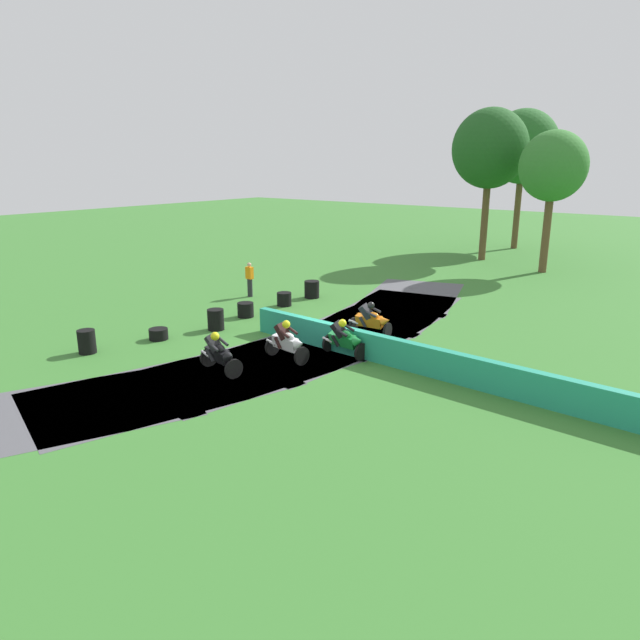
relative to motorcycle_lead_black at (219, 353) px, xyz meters
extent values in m
plane|color=#38752D|center=(0.73, 3.96, -0.64)|extent=(120.00, 120.00, 0.00)
cube|color=#515156|center=(-1.38, -4.63, -0.64)|extent=(6.64, 8.17, 0.01)
cube|color=#515156|center=(-0.35, -1.85, -0.64)|extent=(6.01, 8.00, 0.01)
cube|color=#515156|center=(0.35, 1.02, -0.64)|extent=(5.29, 7.72, 0.01)
cube|color=#515156|center=(0.69, 3.96, -0.64)|extent=(4.49, 7.33, 0.01)
cube|color=#515156|center=(0.67, 6.92, -0.64)|extent=(4.56, 7.37, 0.01)
cube|color=#515156|center=(0.30, 9.85, -0.64)|extent=(5.36, 7.75, 0.01)
cube|color=#515156|center=(-0.42, 12.72, -0.64)|extent=(6.07, 8.02, 0.01)
cube|color=#239375|center=(5.44, 3.70, -0.19)|extent=(15.03, 1.13, 0.90)
cylinder|color=black|center=(0.63, -0.02, -0.35)|extent=(0.22, 0.74, 0.73)
cylinder|color=black|center=(-0.74, 0.24, -0.35)|extent=(0.22, 0.74, 0.73)
cube|color=black|center=(-0.07, 0.03, -0.06)|extent=(1.05, 0.55, 0.46)
ellipsoid|color=black|center=(0.09, -0.07, 0.19)|extent=(0.49, 0.41, 0.30)
cone|color=black|center=(0.59, -0.12, 0.05)|extent=(0.45, 0.44, 0.47)
cylinder|color=#B2B2B7|center=(-0.68, 0.05, -0.17)|extent=(0.42, 0.17, 0.18)
cube|color=#28282D|center=(-0.17, -0.05, 0.31)|extent=(0.55, 0.41, 0.62)
sphere|color=yellow|center=(0.04, -0.16, 0.58)|extent=(0.26, 0.26, 0.26)
cylinder|color=#28282D|center=(0.14, 0.06, 0.38)|extent=(0.44, 0.15, 0.24)
cylinder|color=#28282D|center=(0.07, -0.28, 0.29)|extent=(0.44, 0.15, 0.24)
cylinder|color=#28282D|center=(-0.22, 0.23, 0.00)|extent=(0.30, 0.19, 0.42)
cylinder|color=#28282D|center=(-0.28, -0.11, -0.09)|extent=(0.30, 0.19, 0.42)
cylinder|color=black|center=(1.51, 2.07, -0.35)|extent=(0.17, 0.68, 0.68)
cylinder|color=black|center=(0.12, 2.24, -0.35)|extent=(0.17, 0.68, 0.68)
cube|color=silver|center=(0.81, 2.12, -0.05)|extent=(1.03, 0.45, 0.43)
ellipsoid|color=silver|center=(0.98, 2.06, 0.21)|extent=(0.47, 0.36, 0.28)
cone|color=silver|center=(1.48, 2.02, 0.07)|extent=(0.43, 0.39, 0.44)
cylinder|color=#B2B2B7|center=(0.20, 2.08, -0.15)|extent=(0.42, 0.14, 0.17)
cube|color=#331919|center=(0.72, 2.08, 0.33)|extent=(0.53, 0.36, 0.60)
sphere|color=yellow|center=(0.93, 2.01, 0.61)|extent=(0.26, 0.26, 0.26)
cylinder|color=#331919|center=(1.02, 2.22, 0.38)|extent=(0.43, 0.13, 0.24)
cylinder|color=#331919|center=(0.98, 1.86, 0.33)|extent=(0.43, 0.13, 0.24)
cylinder|color=#331919|center=(0.65, 2.32, -0.01)|extent=(0.29, 0.15, 0.42)
cylinder|color=#331919|center=(0.61, 1.96, -0.05)|extent=(0.29, 0.15, 0.42)
cylinder|color=black|center=(2.75, 3.57, -0.36)|extent=(0.16, 0.76, 0.75)
cylinder|color=black|center=(1.36, 3.71, -0.36)|extent=(0.16, 0.76, 0.75)
cube|color=#198438|center=(2.04, 3.55, -0.07)|extent=(1.03, 0.48, 0.47)
ellipsoid|color=#198438|center=(2.22, 3.46, 0.18)|extent=(0.47, 0.38, 0.31)
cone|color=#198438|center=(2.72, 3.45, 0.04)|extent=(0.43, 0.44, 0.48)
cylinder|color=#B2B2B7|center=(1.44, 3.52, -0.18)|extent=(0.42, 0.13, 0.18)
cube|color=black|center=(1.95, 3.45, 0.29)|extent=(0.53, 0.44, 0.63)
sphere|color=yellow|center=(2.16, 3.34, 0.56)|extent=(0.26, 0.26, 0.26)
cylinder|color=black|center=(2.25, 3.58, 0.37)|extent=(0.43, 0.12, 0.24)
cylinder|color=black|center=(2.21, 3.24, 0.26)|extent=(0.43, 0.12, 0.24)
cylinder|color=black|center=(1.88, 3.73, 0.00)|extent=(0.29, 0.22, 0.42)
cylinder|color=black|center=(1.85, 3.39, -0.11)|extent=(0.29, 0.22, 0.42)
cylinder|color=black|center=(2.19, 6.13, -0.35)|extent=(0.16, 0.74, 0.74)
cylinder|color=black|center=(0.79, 6.00, -0.35)|extent=(0.16, 0.74, 0.74)
cube|color=orange|center=(1.50, 5.98, -0.07)|extent=(1.03, 0.47, 0.46)
ellipsoid|color=orange|center=(1.68, 5.93, 0.19)|extent=(0.47, 0.37, 0.31)
cone|color=orange|center=(2.18, 6.01, 0.05)|extent=(0.41, 0.40, 0.47)
cylinder|color=#B2B2B7|center=(0.91, 5.83, -0.17)|extent=(0.42, 0.16, 0.18)
cube|color=#28282D|center=(1.43, 5.87, 0.30)|extent=(0.51, 0.45, 0.62)
sphere|color=black|center=(1.65, 5.82, 0.57)|extent=(0.26, 0.26, 0.26)
cylinder|color=#28282D|center=(1.69, 6.07, 0.38)|extent=(0.43, 0.18, 0.24)
cylinder|color=#28282D|center=(1.72, 5.72, 0.28)|extent=(0.43, 0.18, 0.24)
cylinder|color=#28282D|center=(1.30, 6.13, 0.00)|extent=(0.27, 0.22, 0.42)
cylinder|color=#28282D|center=(1.34, 5.79, -0.09)|extent=(0.27, 0.22, 0.42)
cylinder|color=black|center=(-4.93, -1.39, -0.54)|extent=(0.58, 0.58, 0.20)
cylinder|color=black|center=(-4.93, -1.39, -0.34)|extent=(0.58, 0.58, 0.20)
cylinder|color=black|center=(-4.93, -1.39, -0.14)|extent=(0.58, 0.58, 0.20)
cylinder|color=black|center=(-4.93, -1.39, 0.06)|extent=(0.58, 0.58, 0.20)
cylinder|color=black|center=(-4.30, 1.02, -0.54)|extent=(0.67, 0.67, 0.20)
cylinder|color=black|center=(-4.30, 1.02, -0.34)|extent=(0.67, 0.67, 0.20)
cylinder|color=black|center=(-3.58, 3.12, -0.54)|extent=(0.62, 0.62, 0.20)
cylinder|color=black|center=(-3.58, 3.12, -0.34)|extent=(0.62, 0.62, 0.20)
cylinder|color=black|center=(-3.58, 3.12, -0.14)|extent=(0.62, 0.62, 0.20)
cylinder|color=black|center=(-3.58, 3.12, 0.06)|extent=(0.62, 0.62, 0.20)
cylinder|color=black|center=(-4.01, 5.15, -0.54)|extent=(0.67, 0.67, 0.20)
cylinder|color=black|center=(-4.01, 5.15, -0.34)|extent=(0.67, 0.67, 0.20)
cylinder|color=black|center=(-4.01, 5.15, -0.14)|extent=(0.67, 0.67, 0.20)
cylinder|color=black|center=(-3.98, 7.54, -0.54)|extent=(0.64, 0.64, 0.20)
cylinder|color=black|center=(-3.98, 7.54, -0.34)|extent=(0.64, 0.64, 0.20)
cylinder|color=black|center=(-3.98, 7.54, -0.14)|extent=(0.64, 0.64, 0.20)
cylinder|color=black|center=(-3.97, 9.50, -0.54)|extent=(0.70, 0.70, 0.20)
cylinder|color=black|center=(-3.97, 9.50, -0.34)|extent=(0.70, 0.70, 0.20)
cylinder|color=black|center=(-3.97, 9.50, -0.14)|extent=(0.70, 0.70, 0.20)
cylinder|color=black|center=(-3.97, 9.50, 0.06)|extent=(0.70, 0.70, 0.20)
cylinder|color=#232328|center=(-6.44, 7.90, -0.21)|extent=(0.24, 0.24, 0.86)
cube|color=orange|center=(-6.44, 7.90, 0.50)|extent=(0.34, 0.22, 0.56)
sphere|color=tan|center=(-6.44, 7.90, 0.89)|extent=(0.20, 0.20, 0.20)
cylinder|color=brown|center=(-1.98, 30.98, 1.91)|extent=(0.44, 0.44, 5.10)
ellipsoid|color=#235B23|center=(-1.98, 30.98, 6.54)|extent=(4.89, 4.89, 5.13)
cylinder|color=brown|center=(-1.88, 24.70, 1.84)|extent=(0.44, 0.44, 4.98)
ellipsoid|color=#1E511E|center=(-1.88, 24.70, 6.31)|extent=(4.65, 4.65, 4.88)
cylinder|color=brown|center=(2.61, 22.69, 1.54)|extent=(0.44, 0.44, 4.38)
ellipsoid|color=#33752D|center=(2.61, 22.69, 5.30)|extent=(3.68, 3.68, 3.87)
camera|label=1|loc=(12.33, -11.04, 5.57)|focal=32.12mm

